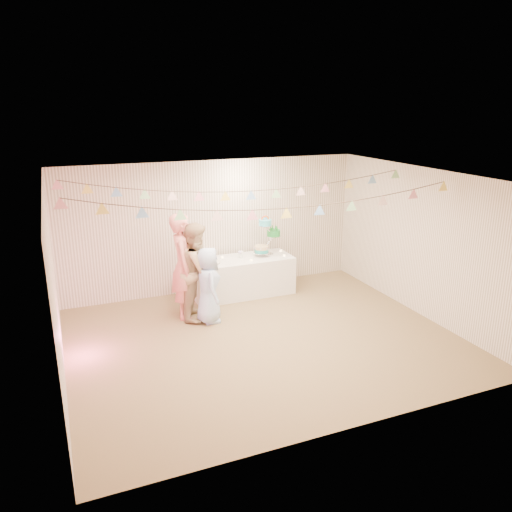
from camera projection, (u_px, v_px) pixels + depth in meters
name	position (u px, v px, depth m)	size (l,w,h in m)	color
floor	(263.00, 339.00, 8.02)	(6.00, 6.00, 0.00)	brown
ceiling	(264.00, 177.00, 7.26)	(6.00, 6.00, 0.00)	white
back_wall	(214.00, 226.00, 9.85)	(6.00, 6.00, 0.00)	white
front_wall	(354.00, 327.00, 5.43)	(6.00, 6.00, 0.00)	white
left_wall	(54.00, 289.00, 6.55)	(5.00, 5.00, 0.00)	white
right_wall	(421.00, 242.00, 8.73)	(5.00, 5.00, 0.00)	white
table	(242.00, 276.00, 9.82)	(1.97, 0.79, 0.74)	white
cake_stand	(267.00, 236.00, 9.84)	(0.67, 0.39, 0.75)	silver
cake_bottom	(261.00, 251.00, 9.82)	(0.31, 0.31, 0.15)	teal
cake_middle	(274.00, 235.00, 9.99)	(0.27, 0.27, 0.22)	#1D8832
cake_top_tier	(265.00, 224.00, 9.72)	(0.25, 0.25, 0.19)	#43C4D4
platter	(212.00, 262.00, 9.43)	(0.32, 0.32, 0.02)	white
posy	(241.00, 254.00, 9.72)	(0.13, 0.13, 0.14)	white
person_adult_a	(184.00, 266.00, 8.64)	(0.68, 0.45, 1.87)	#E67F78
person_adult_b	(197.00, 271.00, 8.64)	(0.83, 0.65, 1.71)	tan
person_child	(208.00, 285.00, 8.49)	(0.65, 0.42, 1.33)	#AFCBF8
bunting_back	(238.00, 184.00, 8.30)	(5.60, 1.10, 0.40)	pink
bunting_front	(270.00, 199.00, 7.16)	(5.60, 0.90, 0.36)	#72A5E5
tealight_0	(205.00, 265.00, 9.28)	(0.04, 0.04, 0.03)	#FFD88C
tealight_1	(222.00, 257.00, 9.74)	(0.04, 0.04, 0.03)	#FFD88C
tealight_2	(251.00, 260.00, 9.55)	(0.04, 0.04, 0.03)	#FFD88C
tealight_3	(255.00, 253.00, 10.03)	(0.04, 0.04, 0.03)	#FFD88C
tealight_4	(284.00, 255.00, 9.84)	(0.04, 0.04, 0.03)	#FFD88C
tealight_5	(281.00, 251.00, 10.17)	(0.04, 0.04, 0.03)	#FFD88C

